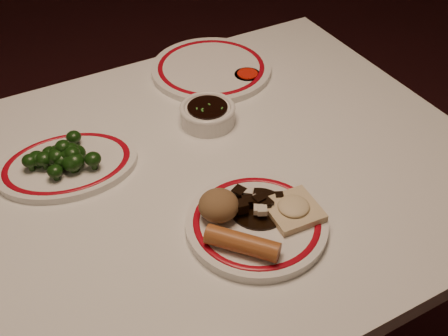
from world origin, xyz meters
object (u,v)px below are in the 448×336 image
Objects in this scene: broccoli_pile at (64,156)px; fried_wonton at (293,209)px; dining_table at (189,208)px; spring_roll at (242,243)px; stirfry_heap at (255,204)px; main_plate at (257,224)px; soy_bowl at (208,115)px; rice_mound at (219,205)px; broccoli_plate at (67,164)px.

fried_wonton is at bearing -45.94° from broccoli_pile.
dining_table is 9.49× the size of spring_roll.
stirfry_heap is at bearing 140.85° from fried_wonton.
fried_wonton reaches higher than main_plate.
fried_wonton is at bearing -90.71° from soy_bowl.
fried_wonton reaches higher than dining_table.
stirfry_heap is (0.07, -0.02, -0.02)m from rice_mound.
fried_wonton is 0.68× the size of broccoli_pile.
spring_roll is 0.90× the size of broccoli_pile.
dining_table is at bearing 103.81° from main_plate.
stirfry_heap is at bearing -47.13° from broccoli_pile.
fried_wonton is 0.79× the size of soy_bowl.
dining_table is at bearing -33.99° from broccoli_plate.
spring_roll is 0.41m from broccoli_plate.
broccoli_pile is at bearing 132.87° from stirfry_heap.
broccoli_plate is (-0.31, 0.34, -0.02)m from fried_wonton.
soy_bowl is at bearing 77.60° from main_plate.
broccoli_plate is at bearing 124.79° from rice_mound.
main_plate is (0.05, -0.19, 0.10)m from dining_table.
broccoli_pile reaches higher than main_plate.
main_plate is 0.04m from stirfry_heap.
spring_roll is (-0.01, -0.23, 0.13)m from dining_table.
broccoli_pile reaches higher than stirfry_heap.
rice_mound is 0.09m from spring_roll.
main_plate is at bearing -116.00° from stirfry_heap.
broccoli_plate is (-0.26, 0.29, -0.02)m from stirfry_heap.
rice_mound is 0.23× the size of broccoli_plate.
soy_bowl is at bearing 89.29° from fried_wonton.
stirfry_heap is at bearing -100.99° from soy_bowl.
broccoli_plate is at bearing 76.41° from spring_roll.
main_plate is 0.08m from spring_roll.
spring_roll is at bearing -92.72° from dining_table.
dining_table is 0.21m from stirfry_heap.
dining_table is at bearing 87.13° from rice_mound.
soy_bowl is (0.07, 0.32, 0.01)m from main_plate.
dining_table is 10.93× the size of stirfry_heap.
fried_wonton is 0.30× the size of broccoli_plate.
spring_roll is 0.39m from soy_bowl.
broccoli_pile is (-0.20, 0.13, 0.13)m from dining_table.
spring_roll is (-0.00, -0.09, -0.01)m from rice_mound.
broccoli_pile is 1.17× the size of soy_bowl.
stirfry_heap is 0.91× the size of soy_bowl.
broccoli_plate is at bearing 127.43° from main_plate.
main_plate is at bearing 167.27° from fried_wonton.
stirfry_heap is at bearing 5.22° from spring_roll.
broccoli_plate is at bearing 62.20° from broccoli_pile.
spring_roll is 0.41× the size of broccoli_plate.
fried_wonton is 0.46m from broccoli_plate.
main_plate is 3.01× the size of stirfry_heap.
broccoli_plate is (-0.25, 0.32, -0.00)m from main_plate.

